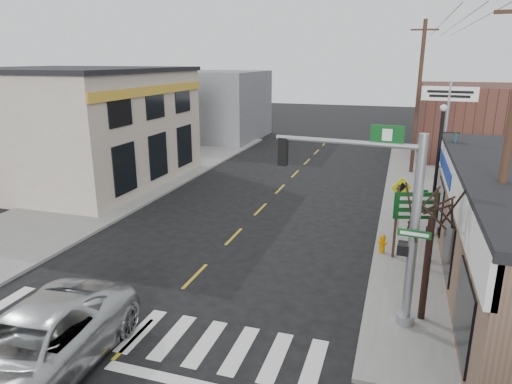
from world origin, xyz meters
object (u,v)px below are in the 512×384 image
(suv, at_px, (31,348))
(utility_pole_near, at_px, (505,162))
(fire_hydrant, at_px, (382,243))
(guide_sign, at_px, (415,213))
(bare_tree, at_px, (435,197))
(lamp_post, at_px, (439,161))
(dance_center_sign, at_px, (448,109))
(utility_pole_far, at_px, (418,97))
(traffic_signal_pole, at_px, (390,210))

(suv, bearing_deg, utility_pole_near, 26.78)
(suv, bearing_deg, fire_hydrant, 49.13)
(guide_sign, bearing_deg, bare_tree, -102.42)
(fire_hydrant, bearing_deg, bare_tree, -73.48)
(guide_sign, distance_m, lamp_post, 3.48)
(dance_center_sign, distance_m, utility_pole_near, 13.89)
(suv, xyz_separation_m, guide_sign, (8.76, 9.75, 1.14))
(utility_pole_near, xyz_separation_m, utility_pole_far, (-1.91, 18.30, 0.34))
(guide_sign, relative_size, utility_pole_near, 0.32)
(utility_pole_near, relative_size, utility_pole_far, 0.93)
(lamp_post, height_order, bare_tree, lamp_post)
(fire_hydrant, height_order, bare_tree, bare_tree)
(dance_center_sign, bearing_deg, bare_tree, -88.03)
(guide_sign, height_order, fire_hydrant, guide_sign)
(fire_hydrant, height_order, utility_pole_far, utility_pole_far)
(traffic_signal_pole, relative_size, dance_center_sign, 0.92)
(guide_sign, xyz_separation_m, lamp_post, (0.86, 3.07, 1.39))
(fire_hydrant, bearing_deg, utility_pole_far, 85.27)
(utility_pole_far, bearing_deg, traffic_signal_pole, -100.21)
(traffic_signal_pole, relative_size, utility_pole_far, 0.58)
(suv, bearing_deg, lamp_post, 49.42)
(guide_sign, relative_size, fire_hydrant, 3.88)
(traffic_signal_pole, bearing_deg, utility_pole_far, 93.42)
(guide_sign, height_order, dance_center_sign, dance_center_sign)
(fire_hydrant, distance_m, bare_tree, 5.82)
(traffic_signal_pole, bearing_deg, bare_tree, 27.63)
(fire_hydrant, distance_m, utility_pole_near, 6.49)
(fire_hydrant, bearing_deg, suv, -127.18)
(lamp_post, xyz_separation_m, utility_pole_near, (1.15, -6.48, 1.42))
(dance_center_sign, bearing_deg, guide_sign, -91.49)
(suv, relative_size, guide_sign, 2.13)
(fire_hydrant, relative_size, lamp_post, 0.13)
(suv, bearing_deg, bare_tree, 27.84)
(fire_hydrant, bearing_deg, utility_pole_near, -50.39)
(fire_hydrant, distance_m, utility_pole_far, 15.29)
(bare_tree, bearing_deg, traffic_signal_pole, -158.66)
(traffic_signal_pole, distance_m, utility_pole_far, 19.64)
(suv, distance_m, guide_sign, 13.16)
(guide_sign, xyz_separation_m, bare_tree, (0.26, -4.22, 1.87))
(traffic_signal_pole, height_order, dance_center_sign, dance_center_sign)
(bare_tree, bearing_deg, fire_hydrant, 106.52)
(dance_center_sign, relative_size, utility_pole_near, 0.68)
(fire_hydrant, relative_size, dance_center_sign, 0.12)
(suv, height_order, traffic_signal_pole, traffic_signal_pole)
(utility_pole_far, bearing_deg, guide_sign, -97.74)
(traffic_signal_pole, xyz_separation_m, utility_pole_near, (2.89, 1.25, 1.28))
(dance_center_sign, bearing_deg, utility_pole_far, 115.95)
(fire_hydrant, distance_m, dance_center_sign, 11.33)
(lamp_post, bearing_deg, dance_center_sign, 86.37)
(suv, distance_m, dance_center_sign, 23.08)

